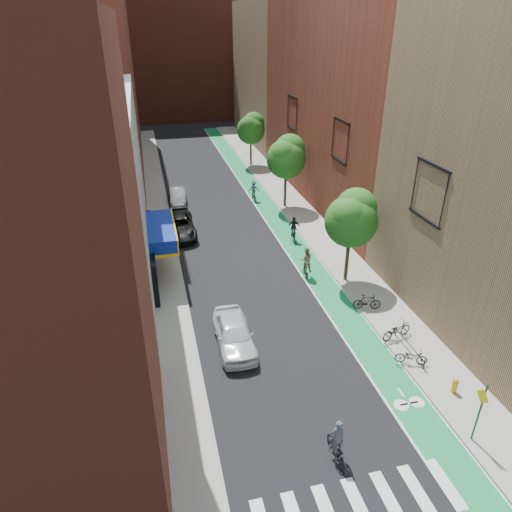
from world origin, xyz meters
TOP-DOWN VIEW (x-y plane):
  - ground at (0.00, 0.00)m, footprint 160.00×160.00m
  - bike_lane at (4.00, 26.00)m, footprint 2.00×68.00m
  - sidewalk_left at (-6.00, 26.00)m, footprint 2.00×68.00m
  - sidewalk_right at (6.50, 26.00)m, footprint 3.00×68.00m
  - building_left_near_red at (-11.00, -1.00)m, footprint 8.00×10.00m
  - building_left_white at (-11.00, 14.00)m, footprint 8.00×20.00m
  - building_left_far_red at (-11.00, 42.00)m, footprint 8.00×36.00m
  - building_right_mid_red at (12.00, 26.00)m, footprint 8.00×28.00m
  - building_right_far_tan at (12.00, 50.00)m, footprint 8.00×20.00m
  - building_far_closure at (0.00, 72.00)m, footprint 30.00×14.00m
  - tree_near at (5.65, 10.02)m, footprint 3.40×3.36m
  - tree_mid at (5.65, 24.02)m, footprint 3.55×3.53m
  - tree_far at (5.65, 38.02)m, footprint 3.30×3.25m
  - sign_pole at (5.38, -3.50)m, footprint 0.13×0.71m
  - parked_car_white at (-3.00, 5.05)m, footprint 1.95×4.71m
  - parked_car_black at (-4.60, 20.10)m, footprint 2.58×5.58m
  - parked_car_silver at (-4.04, 27.53)m, footprint 1.63×4.20m
  - cyclist_lead at (-0.44, -2.95)m, footprint 0.68×1.83m
  - cyclist_lane_near at (3.20, 11.25)m, footprint 0.98×1.53m
  - cyclist_lane_mid at (4.16, 16.82)m, footprint 1.04×1.66m
  - cyclist_lane_far at (3.20, 26.49)m, footprint 1.04×1.73m
  - parked_bike_near at (5.40, 1.35)m, footprint 1.69×1.16m
  - parked_bike_mid at (5.40, 6.39)m, footprint 1.74×0.88m
  - parked_bike_far at (5.74, 3.44)m, footprint 2.01×1.11m
  - fire_hydrant at (6.32, -0.94)m, footprint 0.27×0.27m

SIDE VIEW (x-z plane):
  - ground at x=0.00m, z-range 0.00..0.00m
  - bike_lane at x=4.00m, z-range 0.00..0.01m
  - sidewalk_left at x=-6.00m, z-range 0.00..0.15m
  - sidewalk_right at x=6.50m, z-range 0.00..0.15m
  - fire_hydrant at x=6.32m, z-range 0.17..0.95m
  - parked_bike_near at x=5.40m, z-range 0.15..0.99m
  - parked_bike_far at x=5.74m, z-range 0.15..1.15m
  - parked_bike_mid at x=5.40m, z-range 0.15..1.16m
  - cyclist_lead at x=-0.44m, z-range -0.34..1.66m
  - parked_car_silver at x=-4.04m, z-range 0.00..1.36m
  - parked_car_black at x=-4.60m, z-range 0.00..1.55m
  - cyclist_lane_mid at x=4.16m, z-range -0.23..1.80m
  - parked_car_white at x=-3.00m, z-range 0.00..1.60m
  - cyclist_lane_far at x=3.20m, z-range -0.12..1.83m
  - cyclist_lane_near at x=3.20m, z-range -0.10..2.09m
  - sign_pole at x=5.38m, z-range 0.34..3.34m
  - tree_far at x=5.65m, z-range 1.40..7.60m
  - tree_near at x=5.65m, z-range 1.45..7.87m
  - tree_mid at x=5.65m, z-range 1.52..8.26m
  - building_left_white at x=-11.00m, z-range 0.00..12.00m
  - building_left_near_red at x=-11.00m, z-range 0.00..16.00m
  - building_right_far_tan at x=12.00m, z-range 0.00..18.00m
  - building_far_closure at x=0.00m, z-range 0.00..20.00m
  - building_left_far_red at x=-11.00m, z-range 0.00..22.00m
  - building_right_mid_red at x=12.00m, z-range 0.00..22.00m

